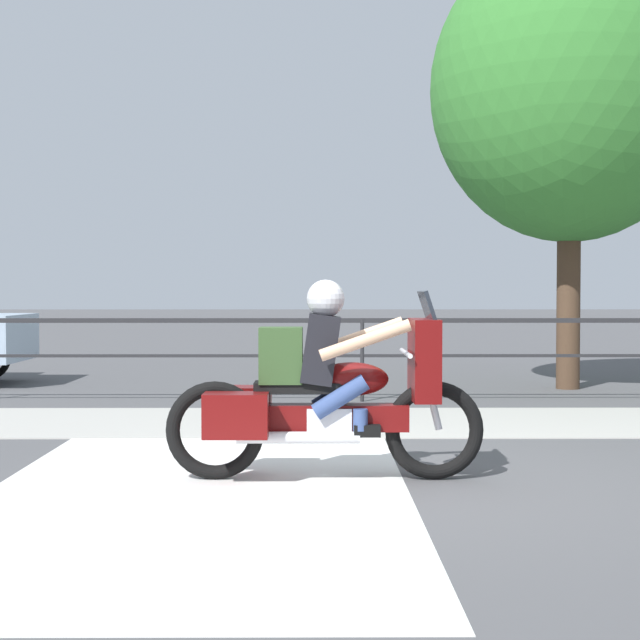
% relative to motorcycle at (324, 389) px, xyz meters
% --- Properties ---
extents(ground_plane, '(120.00, 120.00, 0.00)m').
position_rel_motorcycle_xyz_m(ground_plane, '(0.54, -0.19, -0.69)').
color(ground_plane, '#4C4C4F').
extents(sidewalk_band, '(44.00, 2.40, 0.01)m').
position_rel_motorcycle_xyz_m(sidewalk_band, '(0.54, 3.21, -0.69)').
color(sidewalk_band, '#A8A59E').
rests_on(sidewalk_band, ground).
extents(crosswalk_band, '(3.05, 6.00, 0.01)m').
position_rel_motorcycle_xyz_m(crosswalk_band, '(-0.92, -0.39, -0.69)').
color(crosswalk_band, silver).
rests_on(crosswalk_band, ground).
extents(fence_railing, '(36.00, 0.05, 1.08)m').
position_rel_motorcycle_xyz_m(fence_railing, '(0.54, 5.15, 0.16)').
color(fence_railing, '#232326').
rests_on(fence_railing, ground).
extents(motorcycle, '(2.44, 0.76, 1.53)m').
position_rel_motorcycle_xyz_m(motorcycle, '(0.00, 0.00, 0.00)').
color(motorcycle, black).
rests_on(motorcycle, ground).
extents(tree_behind_sign, '(4.03, 4.03, 6.57)m').
position_rel_motorcycle_xyz_m(tree_behind_sign, '(3.62, 6.75, 3.64)').
color(tree_behind_sign, '#473323').
rests_on(tree_behind_sign, ground).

